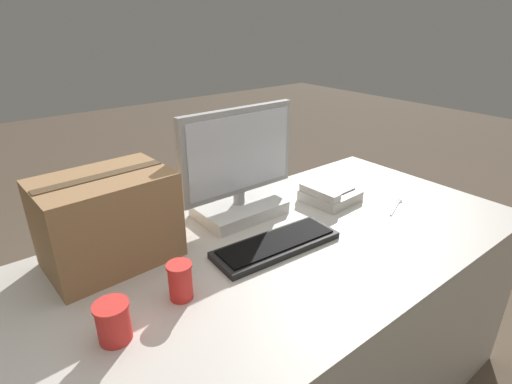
{
  "coord_description": "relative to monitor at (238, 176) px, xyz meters",
  "views": [
    {
      "loc": [
        -0.81,
        -0.86,
        1.47
      ],
      "look_at": [
        -0.03,
        0.14,
        0.9
      ],
      "focal_mm": 28.0,
      "sensor_mm": 36.0,
      "label": 1
    }
  ],
  "objects": [
    {
      "name": "paper_cup_right",
      "position": [
        -0.42,
        -0.31,
        -0.11
      ],
      "size": [
        0.07,
        0.07,
        0.11
      ],
      "color": "red",
      "rests_on": "office_desk"
    },
    {
      "name": "monitor",
      "position": [
        0.0,
        0.0,
        0.0
      ],
      "size": [
        0.48,
        0.22,
        0.42
      ],
      "color": "white",
      "rests_on": "office_desk"
    },
    {
      "name": "paper_cup_left",
      "position": [
        -0.62,
        -0.35,
        -0.11
      ],
      "size": [
        0.09,
        0.09,
        0.1
      ],
      "color": "red",
      "rests_on": "office_desk"
    },
    {
      "name": "cardboard_box",
      "position": [
        -0.5,
        -0.01,
        -0.02
      ],
      "size": [
        0.4,
        0.28,
        0.29
      ],
      "rotation": [
        0.0,
        0.0,
        0.05
      ],
      "color": "#9E754C",
      "rests_on": "office_desk"
    },
    {
      "name": "desk_phone",
      "position": [
        0.37,
        -0.13,
        -0.13
      ],
      "size": [
        0.21,
        0.2,
        0.07
      ],
      "rotation": [
        0.0,
        0.0,
        0.05
      ],
      "color": "beige",
      "rests_on": "office_desk"
    },
    {
      "name": "office_desk",
      "position": [
        0.0,
        -0.28,
        -0.54
      ],
      "size": [
        1.8,
        0.9,
        0.75
      ],
      "color": "beige",
      "rests_on": "ground_plane"
    },
    {
      "name": "keyboard",
      "position": [
        -0.05,
        -0.27,
        -0.15
      ],
      "size": [
        0.45,
        0.18,
        0.03
      ],
      "rotation": [
        0.0,
        0.0,
        -0.06
      ],
      "color": "black",
      "rests_on": "office_desk"
    },
    {
      "name": "spoon",
      "position": [
        0.56,
        -0.34,
        -0.16
      ],
      "size": [
        0.16,
        0.08,
        0.0
      ],
      "rotation": [
        0.0,
        0.0,
        0.37
      ],
      "color": "#B2B2B7",
      "rests_on": "office_desk"
    }
  ]
}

